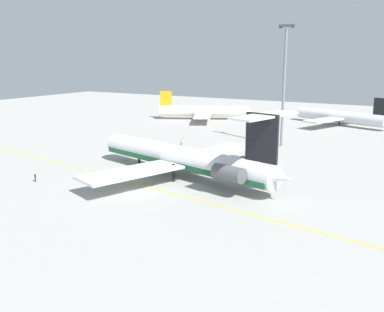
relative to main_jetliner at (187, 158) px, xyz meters
name	(u,v)px	position (x,y,z in m)	size (l,w,h in m)	color
ground	(135,194)	(-2.70, -12.97, -3.81)	(326.29, 326.29, 0.00)	#9E9E99
main_jetliner	(187,158)	(0.00, 0.00, 0.00)	(47.49, 42.42, 13.99)	silver
airliner_far_left	(206,111)	(-34.24, 72.00, -0.75)	(32.74, 33.10, 10.41)	silver
airliner_mid_left	(337,116)	(10.99, 82.39, -0.79)	(33.30, 33.47, 10.27)	silver
ground_crew_near_nose	(181,141)	(-17.12, 26.11, -2.71)	(0.44, 0.28, 1.75)	black
ground_crew_near_tail	(35,176)	(-23.06, -16.53, -2.70)	(0.28, 0.42, 1.75)	black
safety_cone_nose	(161,147)	(-19.99, 20.61, -3.54)	(0.40, 0.40, 0.55)	#EA590F
taxiway_centreline	(154,189)	(-1.31, -9.07, -3.81)	(108.93, 0.36, 0.01)	gold
light_mast	(284,82)	(6.02, 38.37, 12.71)	(4.00, 0.70, 30.58)	slate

